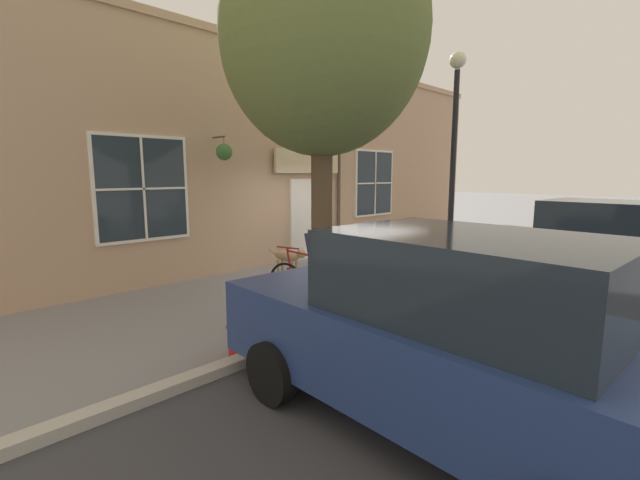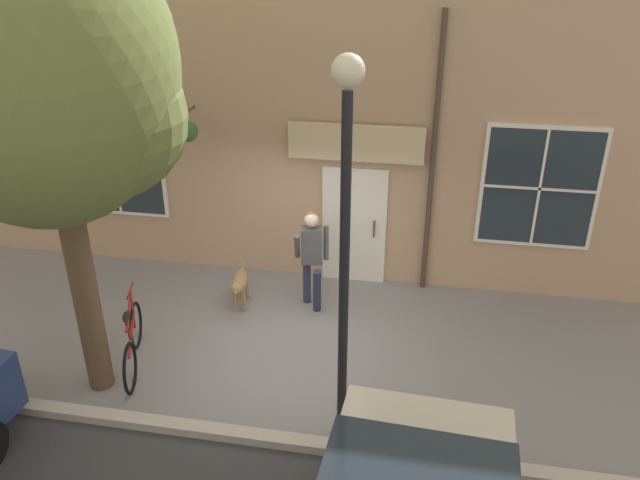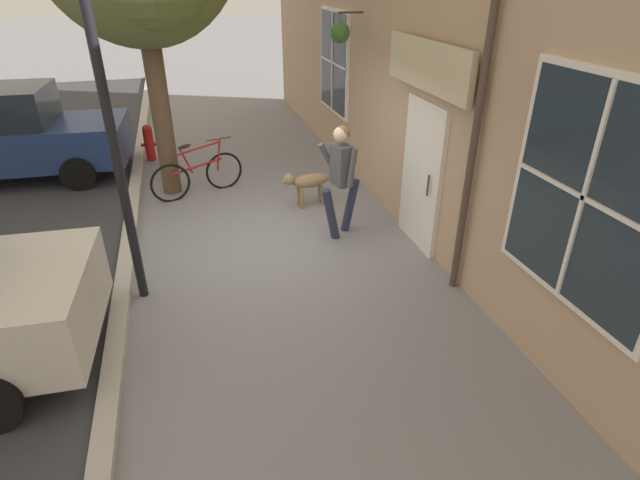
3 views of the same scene
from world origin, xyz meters
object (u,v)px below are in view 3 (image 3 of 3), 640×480
pedestrian_walking (341,171)px  parked_car_nearest_curb (2,135)px  dog_on_leash (307,182)px  fire_hydrant (149,142)px  street_lamp (92,39)px  leaning_bicycle (198,174)px

pedestrian_walking → parked_car_nearest_curb: 6.74m
dog_on_leash → fire_hydrant: 4.18m
pedestrian_walking → street_lamp: street_lamp is taller
dog_on_leash → street_lamp: street_lamp is taller
dog_on_leash → leaning_bicycle: (1.77, -1.03, -0.07)m
dog_on_leash → parked_car_nearest_curb: (5.24, -2.79, 0.43)m
dog_on_leash → fire_hydrant: fire_hydrant is taller
dog_on_leash → street_lamp: size_ratio=0.23×
dog_on_leash → parked_car_nearest_curb: bearing=-28.0°
dog_on_leash → street_lamp: (2.67, 2.08, 2.57)m
leaning_bicycle → dog_on_leash: bearing=149.8°
pedestrian_walking → street_lamp: (2.89, 0.92, 1.99)m
leaning_bicycle → parked_car_nearest_curb: size_ratio=0.38×
parked_car_nearest_curb → street_lamp: street_lamp is taller
street_lamp → fire_hydrant: size_ratio=5.95×
parked_car_nearest_curb → street_lamp: 5.91m
leaning_bicycle → street_lamp: street_lamp is taller
parked_car_nearest_curb → fire_hydrant: 2.66m
pedestrian_walking → fire_hydrant: size_ratio=2.22×
dog_on_leash → pedestrian_walking: bearing=101.0°
pedestrian_walking → leaning_bicycle: 3.03m
leaning_bicycle → fire_hydrant: 2.36m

